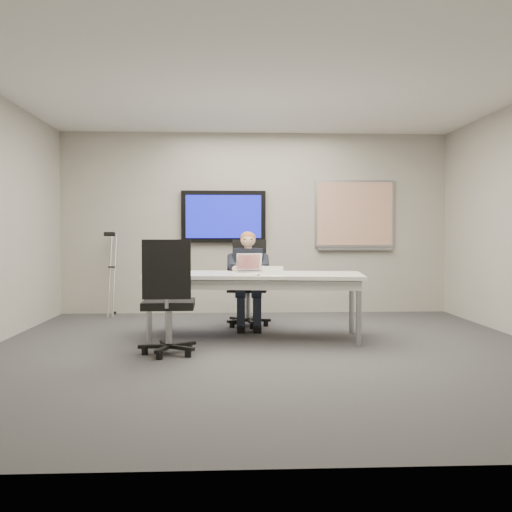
{
  "coord_description": "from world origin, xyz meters",
  "views": [
    {
      "loc": [
        -0.41,
        -5.88,
        1.2
      ],
      "look_at": [
        -0.09,
        0.9,
        0.96
      ],
      "focal_mm": 40.0,
      "sensor_mm": 36.0,
      "label": 1
    }
  ],
  "objects_px": {
    "laptop": "(249,267)",
    "office_chair_far": "(248,299)",
    "conference_table": "(255,281)",
    "office_chair_near": "(168,319)",
    "seated_person": "(248,289)"
  },
  "relations": [
    {
      "from": "conference_table",
      "to": "office_chair_far",
      "type": "distance_m",
      "value": 1.0
    },
    {
      "from": "conference_table",
      "to": "office_chair_near",
      "type": "xyz_separation_m",
      "value": [
        -0.92,
        -0.93,
        -0.31
      ]
    },
    {
      "from": "seated_person",
      "to": "laptop",
      "type": "height_order",
      "value": "seated_person"
    },
    {
      "from": "office_chair_near",
      "to": "laptop",
      "type": "xyz_separation_m",
      "value": [
        0.85,
        1.18,
        0.46
      ]
    },
    {
      "from": "laptop",
      "to": "office_chair_far",
      "type": "bearing_deg",
      "value": 78.03
    },
    {
      "from": "office_chair_far",
      "to": "office_chair_near",
      "type": "relative_size",
      "value": 0.99
    },
    {
      "from": "conference_table",
      "to": "seated_person",
      "type": "relative_size",
      "value": 2.05
    },
    {
      "from": "office_chair_far",
      "to": "seated_person",
      "type": "height_order",
      "value": "seated_person"
    },
    {
      "from": "conference_table",
      "to": "office_chair_near",
      "type": "bearing_deg",
      "value": -127.34
    },
    {
      "from": "office_chair_far",
      "to": "laptop",
      "type": "height_order",
      "value": "office_chair_far"
    },
    {
      "from": "office_chair_far",
      "to": "office_chair_near",
      "type": "distance_m",
      "value": 2.07
    },
    {
      "from": "conference_table",
      "to": "seated_person",
      "type": "bearing_deg",
      "value": 102.05
    },
    {
      "from": "office_chair_near",
      "to": "laptop",
      "type": "height_order",
      "value": "office_chair_near"
    },
    {
      "from": "office_chair_near",
      "to": "seated_person",
      "type": "bearing_deg",
      "value": -119.12
    },
    {
      "from": "office_chair_far",
      "to": "seated_person",
      "type": "distance_m",
      "value": 0.29
    }
  ]
}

